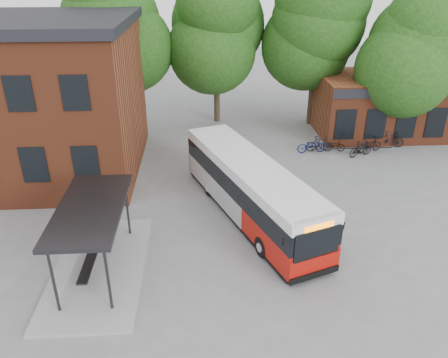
{
  "coord_description": "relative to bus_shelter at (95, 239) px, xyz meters",
  "views": [
    {
      "loc": [
        -0.41,
        -15.2,
        10.89
      ],
      "look_at": [
        0.68,
        2.75,
        2.0
      ],
      "focal_mm": 35.0,
      "sensor_mm": 36.0,
      "label": 1
    }
  ],
  "objects": [
    {
      "name": "tree_0",
      "position": [
        -1.5,
        17.0,
        4.05
      ],
      "size": [
        7.92,
        7.92,
        11.0
      ],
      "primitive_type": null,
      "color": "#194211",
      "rests_on": "ground"
    },
    {
      "name": "bicycle_2",
      "position": [
        12.69,
        11.5,
        -1.05
      ],
      "size": [
        1.6,
        0.89,
        0.8
      ],
      "primitive_type": "imported",
      "rotation": [
        0.0,
        0.0,
        1.32
      ],
      "color": "black",
      "rests_on": "ground"
    },
    {
      "name": "bus_shelter",
      "position": [
        0.0,
        0.0,
        0.0
      ],
      "size": [
        3.6,
        7.0,
        2.9
      ],
      "primitive_type": null,
      "color": "#29292C",
      "rests_on": "ground"
    },
    {
      "name": "bicycle_3",
      "position": [
        14.16,
        10.52,
        -0.93
      ],
      "size": [
        1.79,
        1.11,
        1.04
      ],
      "primitive_type": "imported",
      "rotation": [
        0.0,
        0.0,
        1.96
      ],
      "color": "black",
      "rests_on": "ground"
    },
    {
      "name": "shop_row",
      "position": [
        19.5,
        15.0,
        0.55
      ],
      "size": [
        14.0,
        6.2,
        4.0
      ],
      "primitive_type": null,
      "color": "brown",
      "rests_on": "ground"
    },
    {
      "name": "bicycle_7",
      "position": [
        16.61,
        11.93,
        -0.92
      ],
      "size": [
        1.85,
        0.95,
        1.07
      ],
      "primitive_type": "imported",
      "rotation": [
        0.0,
        0.0,
        1.3
      ],
      "color": "black",
      "rests_on": "ground"
    },
    {
      "name": "tree_1",
      "position": [
        5.5,
        18.0,
        3.75
      ],
      "size": [
        7.92,
        7.92,
        10.4
      ],
      "primitive_type": null,
      "color": "#194211",
      "rests_on": "ground"
    },
    {
      "name": "tree_3",
      "position": [
        17.5,
        13.0,
        3.19
      ],
      "size": [
        7.04,
        7.04,
        9.28
      ],
      "primitive_type": null,
      "color": "#194211",
      "rests_on": "ground"
    },
    {
      "name": "bicycle_0",
      "position": [
        11.24,
        11.3,
        -0.96
      ],
      "size": [
        1.92,
        0.81,
        0.98
      ],
      "primitive_type": "imported",
      "rotation": [
        0.0,
        0.0,
        1.65
      ],
      "color": "#0F1455",
      "rests_on": "ground"
    },
    {
      "name": "city_bus",
      "position": [
        6.4,
        3.78,
        -0.07
      ],
      "size": [
        5.97,
        11.01,
        2.77
      ],
      "primitive_type": null,
      "rotation": [
        0.0,
        0.0,
        0.36
      ],
      "color": "#A91108",
      "rests_on": "ground"
    },
    {
      "name": "bicycle_6",
      "position": [
        14.94,
        11.17,
        -0.96
      ],
      "size": [
        1.99,
        1.25,
        0.99
      ],
      "primitive_type": "imported",
      "rotation": [
        0.0,
        0.0,
        1.92
      ],
      "color": "black",
      "rests_on": "ground"
    },
    {
      "name": "bike_rail",
      "position": [
        13.78,
        11.0,
        -1.26
      ],
      "size": [
        5.2,
        0.1,
        0.38
      ],
      "primitive_type": null,
      "color": "#29292C",
      "rests_on": "ground"
    },
    {
      "name": "bicycle_1",
      "position": [
        11.8,
        11.44,
        -0.93
      ],
      "size": [
        1.76,
        0.6,
        1.04
      ],
      "primitive_type": "imported",
      "rotation": [
        0.0,
        0.0,
        1.5
      ],
      "color": "black",
      "rests_on": "ground"
    },
    {
      "name": "tree_2",
      "position": [
        12.5,
        17.0,
        4.05
      ],
      "size": [
        7.92,
        7.92,
        11.0
      ],
      "primitive_type": null,
      "color": "#194211",
      "rests_on": "ground"
    },
    {
      "name": "ground",
      "position": [
        4.5,
        1.0,
        -1.45
      ],
      "size": [
        100.0,
        100.0,
        0.0
      ],
      "primitive_type": "plane",
      "color": "slate"
    }
  ]
}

